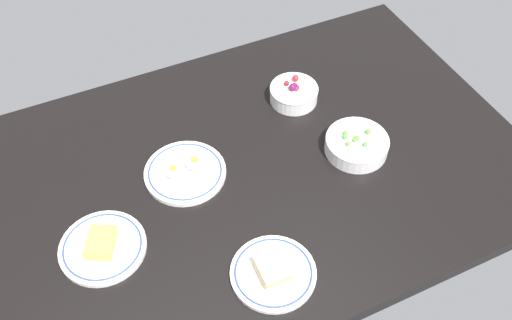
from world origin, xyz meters
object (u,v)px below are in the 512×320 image
bowl_berries (294,93)px  plate_cheese (102,246)px  bowl_peas (357,144)px  plate_sandwich (273,272)px  plate_eggs (185,171)px

bowl_berries → plate_cheese: bowl_berries is taller
bowl_peas → plate_cheese: 70.17cm
plate_sandwich → bowl_berries: bearing=58.0°
bowl_peas → bowl_berries: bearing=103.8°
plate_sandwich → plate_eggs: (-7.76, 36.20, -0.07)cm
plate_eggs → plate_cheese: bearing=-152.5°
bowl_peas → plate_sandwich: bearing=-146.3°
plate_sandwich → plate_eggs: plate_eggs is taller
bowl_peas → plate_eggs: bearing=165.4°
bowl_peas → plate_cheese: bearing=-178.7°
plate_cheese → plate_eggs: bearing=27.5°
bowl_berries → plate_sandwich: (-30.79, -49.34, -1.51)cm
bowl_berries → plate_eggs: 40.76cm
bowl_peas → plate_cheese: size_ratio=0.83×
bowl_berries → plate_eggs: bearing=-161.2°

